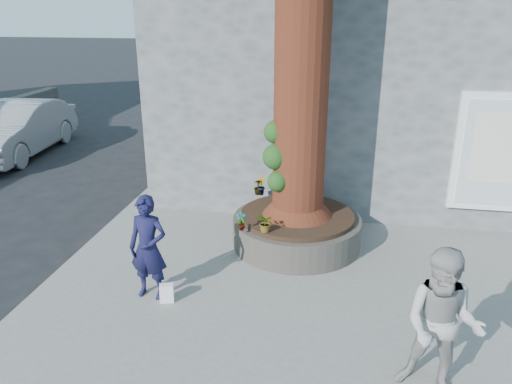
% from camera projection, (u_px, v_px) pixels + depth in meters
% --- Properties ---
extents(ground, '(120.00, 120.00, 0.00)m').
position_uv_depth(ground, '(230.00, 306.00, 7.46)').
color(ground, black).
rests_on(ground, ground).
extents(pavement, '(9.00, 8.00, 0.12)m').
position_uv_depth(pavement, '(333.00, 278.00, 8.11)').
color(pavement, slate).
rests_on(pavement, ground).
extents(yellow_line, '(0.10, 30.00, 0.01)m').
position_uv_depth(yellow_line, '(75.00, 258.00, 8.87)').
color(yellow_line, yellow).
rests_on(yellow_line, ground).
extents(stone_shop, '(10.30, 8.30, 6.30)m').
position_uv_depth(stone_shop, '(387.00, 50.00, 12.57)').
color(stone_shop, '#55585B').
rests_on(stone_shop, ground).
extents(planter, '(2.30, 2.30, 0.60)m').
position_uv_depth(planter, '(297.00, 229.00, 9.02)').
color(planter, black).
rests_on(planter, pavement).
extents(man, '(0.61, 0.42, 1.59)m').
position_uv_depth(man, '(148.00, 248.00, 7.24)').
color(man, '#121233').
rests_on(man, pavement).
extents(woman, '(1.03, 0.91, 1.77)m').
position_uv_depth(woman, '(442.00, 326.00, 5.33)').
color(woman, '#9F9B98').
rests_on(woman, pavement).
extents(shopping_bag, '(0.23, 0.17, 0.28)m').
position_uv_depth(shopping_bag, '(167.00, 293.00, 7.31)').
color(shopping_bag, white).
rests_on(shopping_bag, pavement).
extents(car_silver, '(2.07, 4.83, 1.55)m').
position_uv_depth(car_silver, '(17.00, 129.00, 14.73)').
color(car_silver, gray).
rests_on(car_silver, ground).
extents(plant_a, '(0.19, 0.15, 0.32)m').
position_uv_depth(plant_a, '(241.00, 221.00, 8.21)').
color(plant_a, gray).
rests_on(plant_a, planter).
extents(plant_b, '(0.26, 0.26, 0.34)m').
position_uv_depth(plant_b, '(261.00, 186.00, 9.77)').
color(plant_b, gray).
rests_on(plant_b, planter).
extents(plant_c, '(0.24, 0.24, 0.31)m').
position_uv_depth(plant_c, '(258.00, 187.00, 9.78)').
color(plant_c, gray).
rests_on(plant_c, planter).
extents(plant_d, '(0.37, 0.38, 0.32)m').
position_uv_depth(plant_d, '(266.00, 223.00, 8.15)').
color(plant_d, gray).
rests_on(plant_d, planter).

